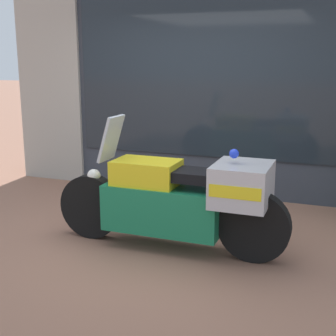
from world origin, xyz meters
name	(u,v)px	position (x,y,z in m)	size (l,w,h in m)	color
ground_plane	(147,237)	(0.00, 0.00, 0.00)	(60.00, 60.00, 0.00)	#8E604C
shop_building	(173,66)	(-0.45, 2.00, 1.76)	(5.82, 0.55, 3.51)	#333842
window_display	(233,161)	(0.46, 2.03, 0.46)	(4.30, 0.30, 1.89)	slate
paramedic_motorcycle	(180,198)	(0.45, -0.20, 0.54)	(2.41, 0.62, 1.32)	black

